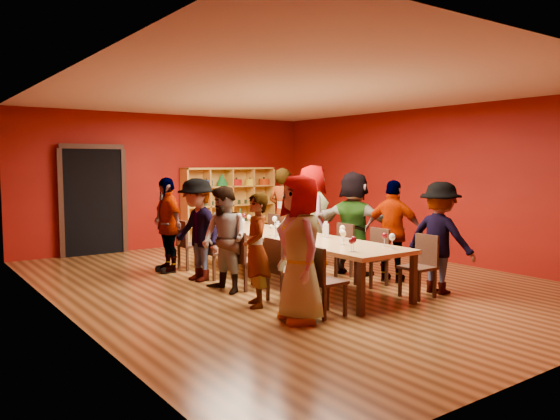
{
  "coord_description": "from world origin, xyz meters",
  "views": [
    {
      "loc": [
        -5.23,
        -7.03,
        1.92
      ],
      "look_at": [
        -0.07,
        0.15,
        1.15
      ],
      "focal_mm": 35.0,
      "sensor_mm": 36.0,
      "label": 1
    }
  ],
  "objects_px": {
    "shelving_unit": "(229,202)",
    "chair_person_right_1": "(375,254)",
    "chair_person_left_4": "(187,242)",
    "person_left_4": "(167,225)",
    "person_right_2": "(354,223)",
    "chair_person_right_3": "(299,239)",
    "person_left_0": "(300,249)",
    "chair_person_left_1": "(280,266)",
    "person_left_1": "(256,250)",
    "person_right_1": "(393,231)",
    "person_right_0": "(440,238)",
    "person_right_3": "(312,215)",
    "chair_person_left_0": "(321,277)",
    "chair_person_right_4": "(270,234)",
    "chair_person_right_0": "(421,262)",
    "chair_person_right_2": "(340,247)",
    "tasting_table": "(289,238)",
    "chair_person_left_3": "(214,249)",
    "spittoon_bowl": "(299,232)",
    "person_right_4": "(283,213)",
    "person_left_3": "(197,230)",
    "person_left_2": "(224,240)"
  },
  "relations": [
    {
      "from": "chair_person_left_3",
      "to": "chair_person_left_4",
      "type": "xyz_separation_m",
      "value": [
        0.0,
        0.98,
        0.0
      ]
    },
    {
      "from": "chair_person_left_0",
      "to": "person_right_1",
      "type": "xyz_separation_m",
      "value": [
        2.23,
        0.86,
        0.33
      ]
    },
    {
      "from": "chair_person_right_0",
      "to": "spittoon_bowl",
      "type": "height_order",
      "value": "spittoon_bowl"
    },
    {
      "from": "chair_person_left_0",
      "to": "chair_person_right_0",
      "type": "xyz_separation_m",
      "value": [
        1.82,
        -0.06,
        0.0
      ]
    },
    {
      "from": "person_right_1",
      "to": "person_right_3",
      "type": "bearing_deg",
      "value": -21.96
    },
    {
      "from": "chair_person_right_1",
      "to": "chair_person_right_4",
      "type": "xyz_separation_m",
      "value": [
        0.0,
        2.9,
        0.0
      ]
    },
    {
      "from": "person_left_3",
      "to": "spittoon_bowl",
      "type": "relative_size",
      "value": 5.28
    },
    {
      "from": "person_left_0",
      "to": "person_left_1",
      "type": "bearing_deg",
      "value": -159.8
    },
    {
      "from": "chair_person_right_0",
      "to": "chair_person_right_2",
      "type": "bearing_deg",
      "value": 90.0
    },
    {
      "from": "person_left_4",
      "to": "chair_person_right_1",
      "type": "height_order",
      "value": "person_left_4"
    },
    {
      "from": "chair_person_right_2",
      "to": "chair_person_right_4",
      "type": "relative_size",
      "value": 1.0
    },
    {
      "from": "person_right_0",
      "to": "person_right_3",
      "type": "bearing_deg",
      "value": -7.83
    },
    {
      "from": "person_right_1",
      "to": "chair_person_right_4",
      "type": "height_order",
      "value": "person_right_1"
    },
    {
      "from": "chair_person_right_2",
      "to": "spittoon_bowl",
      "type": "height_order",
      "value": "spittoon_bowl"
    },
    {
      "from": "person_right_1",
      "to": "chair_person_right_3",
      "type": "height_order",
      "value": "person_right_1"
    },
    {
      "from": "chair_person_right_0",
      "to": "person_right_2",
      "type": "bearing_deg",
      "value": 79.94
    },
    {
      "from": "chair_person_right_4",
      "to": "chair_person_left_4",
      "type": "bearing_deg",
      "value": -179.38
    },
    {
      "from": "person_left_0",
      "to": "chair_person_left_4",
      "type": "xyz_separation_m",
      "value": [
        0.33,
        3.74,
        -0.39
      ]
    },
    {
      "from": "person_right_1",
      "to": "person_right_2",
      "type": "xyz_separation_m",
      "value": [
        -0.11,
        0.8,
        0.07
      ]
    },
    {
      "from": "chair_person_right_1",
      "to": "person_right_1",
      "type": "xyz_separation_m",
      "value": [
        0.41,
        0.0,
        0.33
      ]
    },
    {
      "from": "shelving_unit",
      "to": "chair_person_right_2",
      "type": "relative_size",
      "value": 2.7
    },
    {
      "from": "person_left_3",
      "to": "person_left_1",
      "type": "bearing_deg",
      "value": -11.18
    },
    {
      "from": "chair_person_left_0",
      "to": "chair_person_left_3",
      "type": "distance_m",
      "value": 2.76
    },
    {
      "from": "person_left_3",
      "to": "chair_person_right_4",
      "type": "height_order",
      "value": "person_left_3"
    },
    {
      "from": "person_left_1",
      "to": "person_right_1",
      "type": "bearing_deg",
      "value": 112.87
    },
    {
      "from": "tasting_table",
      "to": "person_left_2",
      "type": "distance_m",
      "value": 1.26
    },
    {
      "from": "shelving_unit",
      "to": "spittoon_bowl",
      "type": "bearing_deg",
      "value": -107.01
    },
    {
      "from": "chair_person_right_3",
      "to": "person_right_4",
      "type": "height_order",
      "value": "person_right_4"
    },
    {
      "from": "chair_person_right_3",
      "to": "person_left_0",
      "type": "bearing_deg",
      "value": -127.29
    },
    {
      "from": "person_right_0",
      "to": "chair_person_right_1",
      "type": "relative_size",
      "value": 1.85
    },
    {
      "from": "person_left_0",
      "to": "chair_person_right_4",
      "type": "height_order",
      "value": "person_left_0"
    },
    {
      "from": "person_right_0",
      "to": "person_right_4",
      "type": "xyz_separation_m",
      "value": [
        -0.07,
        3.82,
        0.09
      ]
    },
    {
      "from": "chair_person_left_3",
      "to": "shelving_unit",
      "type": "bearing_deg",
      "value": 56.22
    },
    {
      "from": "person_left_0",
      "to": "person_right_4",
      "type": "relative_size",
      "value": 0.98
    },
    {
      "from": "person_left_0",
      "to": "chair_person_left_1",
      "type": "bearing_deg",
      "value": 175.73
    },
    {
      "from": "person_left_4",
      "to": "person_right_2",
      "type": "relative_size",
      "value": 0.94
    },
    {
      "from": "chair_person_left_4",
      "to": "person_left_4",
      "type": "height_order",
      "value": "person_left_4"
    },
    {
      "from": "person_left_2",
      "to": "person_right_1",
      "type": "xyz_separation_m",
      "value": [
        2.58,
        -0.94,
        0.03
      ]
    },
    {
      "from": "person_right_0",
      "to": "chair_person_right_3",
      "type": "xyz_separation_m",
      "value": [
        -0.4,
        2.88,
        -0.33
      ]
    },
    {
      "from": "person_right_2",
      "to": "chair_person_right_3",
      "type": "height_order",
      "value": "person_right_2"
    },
    {
      "from": "chair_person_left_0",
      "to": "chair_person_right_2",
      "type": "relative_size",
      "value": 1.0
    },
    {
      "from": "shelving_unit",
      "to": "chair_person_left_3",
      "type": "xyz_separation_m",
      "value": [
        -2.31,
        -3.45,
        -0.49
      ]
    },
    {
      "from": "chair_person_left_3",
      "to": "tasting_table",
      "type": "bearing_deg",
      "value": -43.68
    },
    {
      "from": "person_left_4",
      "to": "person_right_3",
      "type": "xyz_separation_m",
      "value": [
        2.53,
        -0.92,
        0.1
      ]
    },
    {
      "from": "chair_person_right_4",
      "to": "chair_person_right_3",
      "type": "bearing_deg",
      "value": -90.0
    },
    {
      "from": "person_left_1",
      "to": "spittoon_bowl",
      "type": "bearing_deg",
      "value": 142.87
    },
    {
      "from": "tasting_table",
      "to": "person_left_0",
      "type": "relative_size",
      "value": 2.54
    },
    {
      "from": "person_left_0",
      "to": "chair_person_left_0",
      "type": "bearing_deg",
      "value": 106.29
    },
    {
      "from": "shelving_unit",
      "to": "chair_person_right_1",
      "type": "xyz_separation_m",
      "value": [
        -0.49,
        -5.35,
        -0.49
      ]
    },
    {
      "from": "person_left_1",
      "to": "person_left_2",
      "type": "distance_m",
      "value": 0.93
    }
  ]
}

